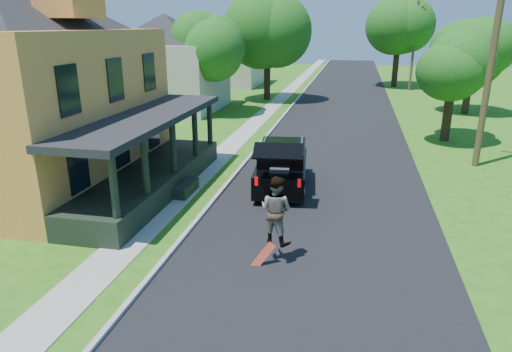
% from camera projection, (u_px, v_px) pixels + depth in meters
% --- Properties ---
extents(ground, '(140.00, 140.00, 0.00)m').
position_uv_depth(ground, '(304.00, 292.00, 11.46)').
color(ground, '#265C12').
rests_on(ground, ground).
extents(street, '(8.00, 120.00, 0.02)m').
position_uv_depth(street, '(338.00, 127.00, 30.01)').
color(street, black).
rests_on(street, ground).
extents(curb, '(0.15, 120.00, 0.12)m').
position_uv_depth(curb, '(278.00, 124.00, 30.82)').
color(curb, '#9F9F9A').
rests_on(curb, ground).
extents(sidewalk, '(1.30, 120.00, 0.03)m').
position_uv_depth(sidewalk, '(255.00, 123.00, 31.13)').
color(sidewalk, gray).
rests_on(sidewalk, ground).
extents(front_walk, '(6.50, 1.20, 0.03)m').
position_uv_depth(front_walk, '(92.00, 186.00, 18.92)').
color(front_walk, gray).
rests_on(front_walk, ground).
extents(main_house, '(15.56, 15.56, 10.10)m').
position_uv_depth(main_house, '(2.00, 63.00, 18.03)').
color(main_house, '#EF9245').
rests_on(main_house, ground).
extents(neighbor_house_mid, '(12.78, 12.78, 8.30)m').
position_uv_depth(neighbor_house_mid, '(166.00, 55.00, 35.10)').
color(neighbor_house_mid, beige).
rests_on(neighbor_house_mid, ground).
extents(neighbor_house_far, '(12.78, 12.78, 8.30)m').
position_uv_depth(neighbor_house_far, '(223.00, 46.00, 49.94)').
color(neighbor_house_far, beige).
rests_on(neighbor_house_far, ground).
extents(black_suv, '(2.35, 5.17, 2.34)m').
position_uv_depth(black_suv, '(282.00, 166.00, 18.57)').
color(black_suv, black).
rests_on(black_suv, ground).
extents(skateboarder, '(1.15, 1.03, 1.95)m').
position_uv_depth(skateboarder, '(276.00, 210.00, 12.57)').
color(skateboarder, black).
rests_on(skateboarder, ground).
extents(skateboard, '(0.67, 0.36, 0.78)m').
position_uv_depth(skateboard, '(263.00, 256.00, 12.66)').
color(skateboard, '#9E220D').
rests_on(skateboard, ground).
extents(tree_left_mid, '(6.28, 5.97, 7.92)m').
position_uv_depth(tree_left_mid, '(204.00, 40.00, 32.62)').
color(tree_left_mid, black).
rests_on(tree_left_mid, ground).
extents(tree_left_far, '(6.56, 6.37, 9.41)m').
position_uv_depth(tree_left_far, '(267.00, 28.00, 39.16)').
color(tree_left_far, black).
rests_on(tree_left_far, ground).
extents(tree_right_near, '(5.13, 4.78, 6.81)m').
position_uv_depth(tree_right_near, '(454.00, 60.00, 25.02)').
color(tree_right_near, black).
rests_on(tree_right_near, ground).
extents(tree_right_mid, '(6.82, 6.62, 7.87)m').
position_uv_depth(tree_right_mid, '(474.00, 44.00, 32.90)').
color(tree_right_mid, black).
rests_on(tree_right_mid, ground).
extents(tree_right_far, '(6.73, 6.75, 9.43)m').
position_uv_depth(tree_right_far, '(399.00, 27.00, 47.51)').
color(tree_right_far, black).
rests_on(tree_right_far, ground).
extents(utility_pole_near, '(1.82, 0.55, 11.81)m').
position_uv_depth(utility_pole_near, '(496.00, 32.00, 19.79)').
color(utility_pole_near, '#463720').
rests_on(utility_pole_near, ground).
extents(utility_pole_far, '(1.44, 0.53, 8.60)m').
position_uv_depth(utility_pole_far, '(414.00, 45.00, 45.25)').
color(utility_pole_far, '#463720').
rests_on(utility_pole_far, ground).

